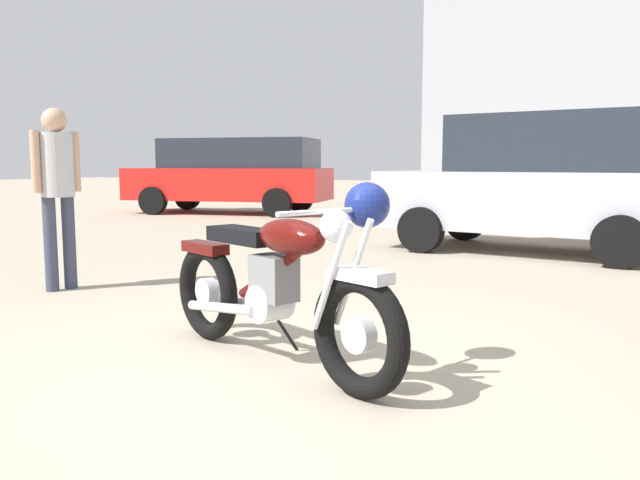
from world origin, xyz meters
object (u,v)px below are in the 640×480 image
Objects in this scene: dark_sedan_left at (539,183)px; vintage_motorcycle at (281,281)px; red_hatchback_near at (233,173)px; bystander at (57,179)px.

vintage_motorcycle is at bearing 90.25° from dark_sedan_left.
vintage_motorcycle is at bearing 113.63° from red_hatchback_near.
red_hatchback_near is at bearing -21.23° from dark_sedan_left.
dark_sedan_left is at bearing -113.77° from bystander.
bystander is 0.34× the size of red_hatchback_near.
bystander is at bearing 58.67° from dark_sedan_left.
bystander is 0.41× the size of dark_sedan_left.
vintage_motorcycle is 5.69m from dark_sedan_left.
vintage_motorcycle is 0.47× the size of dark_sedan_left.
red_hatchback_near is (-6.56, 9.72, 0.45)m from vintage_motorcycle.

